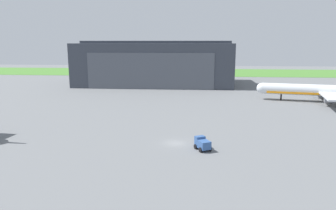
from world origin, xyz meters
TOP-DOWN VIEW (x-y plane):
  - ground_plane at (0.00, 0.00)m, footprint 440.00×440.00m
  - grass_field_strip at (0.00, 157.54)m, footprint 440.00×56.00m
  - maintenance_hangar at (-15.57, 95.19)m, footprint 73.35×40.95m
  - airliner_far_right at (49.11, 49.48)m, footprint 45.05×36.39m
  - baggage_tug at (5.44, -3.68)m, footprint 3.45×3.95m

SIDE VIEW (x-z plane):
  - ground_plane at x=0.00m, z-range 0.00..0.00m
  - grass_field_strip at x=0.00m, z-range 0.00..0.08m
  - baggage_tug at x=5.44m, z-range 0.04..2.49m
  - airliner_far_right at x=49.11m, z-range -2.39..10.27m
  - maintenance_hangar at x=-15.57m, z-range -0.46..20.64m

